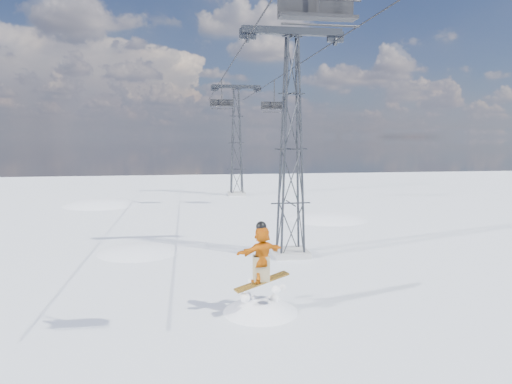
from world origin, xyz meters
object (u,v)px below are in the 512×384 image
snowboarder_jump (260,355)px  lift_tower_near (291,150)px  lift_chair_near (317,9)px  lift_tower_far (236,143)px

snowboarder_jump → lift_tower_near: bearing=69.3°
snowboarder_jump → lift_chair_near: 11.61m
lift_tower_near → lift_chair_near: 12.65m
lift_tower_far → lift_chair_near: 37.18m
lift_tower_far → lift_chair_near: size_ratio=5.05×
lift_tower_far → snowboarder_jump: lift_tower_far is taller
lift_tower_far → snowboarder_jump: bearing=-94.9°
lift_tower_far → snowboarder_jump: (-2.76, -32.31, -7.06)m
lift_tower_near → lift_tower_far: bearing=90.0°
lift_tower_far → lift_chair_near: (-2.20, -36.94, 3.57)m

